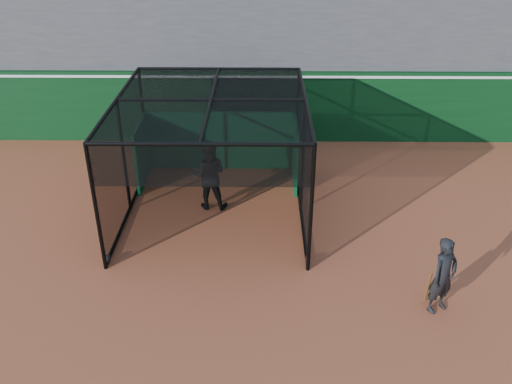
{
  "coord_description": "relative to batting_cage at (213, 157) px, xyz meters",
  "views": [
    {
      "loc": [
        0.68,
        -9.48,
        7.75
      ],
      "look_at": [
        0.56,
        2.0,
        1.4
      ],
      "focal_mm": 38.0,
      "sensor_mm": 36.0,
      "label": 1
    }
  ],
  "objects": [
    {
      "name": "batter",
      "position": [
        -0.15,
        0.16,
        -0.6
      ],
      "size": [
        1.01,
        0.81,
        2.0
      ],
      "primitive_type": "imported",
      "rotation": [
        0.0,
        0.0,
        3.09
      ],
      "color": "black",
      "rests_on": "ground"
    },
    {
      "name": "ground",
      "position": [
        0.59,
        -3.53,
        -1.6
      ],
      "size": [
        120.0,
        120.0,
        0.0
      ],
      "primitive_type": "plane",
      "color": "#994A2C",
      "rests_on": "ground"
    },
    {
      "name": "outfield_wall",
      "position": [
        0.59,
        4.97,
        -0.31
      ],
      "size": [
        50.0,
        0.5,
        2.5
      ],
      "color": "#093314",
      "rests_on": "ground"
    },
    {
      "name": "on_deck_player",
      "position": [
        5.02,
        -4.09,
        -0.73
      ],
      "size": [
        0.76,
        0.69,
        1.75
      ],
      "color": "black",
      "rests_on": "ground"
    },
    {
      "name": "batting_cage",
      "position": [
        0.0,
        0.0,
        0.0
      ],
      "size": [
        4.85,
        5.56,
        3.2
      ],
      "color": "black",
      "rests_on": "ground"
    }
  ]
}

